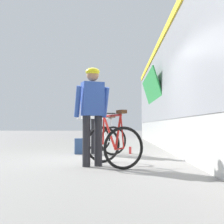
{
  "coord_description": "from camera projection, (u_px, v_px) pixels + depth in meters",
  "views": [
    {
      "loc": [
        0.27,
        -6.43,
        0.72
      ],
      "look_at": [
        0.11,
        0.72,
        1.05
      ],
      "focal_mm": 48.26,
      "sensor_mm": 36.0,
      "label": 1
    }
  ],
  "objects": [
    {
      "name": "cyclist_near_in_blue",
      "position": [
        92.0,
        107.0,
        5.38
      ],
      "size": [
        0.66,
        0.47,
        1.76
      ],
      "color": "#232328",
      "rests_on": "ground"
    },
    {
      "name": "ground_plane",
      "position": [
        106.0,
        160.0,
        6.39
      ],
      "size": [
        80.0,
        80.0,
        0.0
      ],
      "primitive_type": "plane",
      "color": "gray"
    },
    {
      "name": "cyclist_far_in_white",
      "position": [
        90.0,
        113.0,
        7.76
      ],
      "size": [
        0.66,
        0.49,
        1.76
      ],
      "color": "#232328",
      "rests_on": "ground"
    },
    {
      "name": "backpack_on_platform",
      "position": [
        80.0,
        146.0,
        7.69
      ],
      "size": [
        0.31,
        0.23,
        0.4
      ],
      "primitive_type": "cube",
      "rotation": [
        0.0,
        0.0,
        0.18
      ],
      "color": "navy",
      "rests_on": "ground"
    },
    {
      "name": "water_bottle_near_the_bikes",
      "position": [
        130.0,
        150.0,
        7.75
      ],
      "size": [
        0.06,
        0.06,
        0.18
      ],
      "primitive_type": "cylinder",
      "color": "red",
      "rests_on": "ground"
    },
    {
      "name": "bicycle_far_white",
      "position": [
        106.0,
        138.0,
        7.87
      ],
      "size": [
        1.09,
        1.27,
        0.99
      ],
      "color": "black",
      "rests_on": "ground"
    },
    {
      "name": "bicycle_near_red",
      "position": [
        113.0,
        143.0,
        5.41
      ],
      "size": [
        1.06,
        1.26,
        0.99
      ],
      "color": "black",
      "rests_on": "ground"
    }
  ]
}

